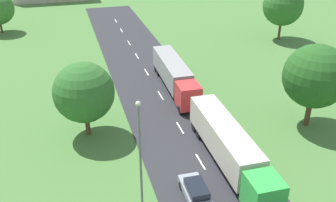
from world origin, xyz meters
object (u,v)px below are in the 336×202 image
at_px(car_third, 196,192).
at_px(truck_second, 229,146).
at_px(lamppost_second, 140,152).
at_px(tree_oak, 315,76).
at_px(tree_maple, 283,6).
at_px(truck_third, 175,74).
at_px(tree_birch, 84,92).

bearing_deg(car_third, truck_second, 38.17).
distance_m(car_third, lamppost_second, 5.97).
height_order(tree_oak, tree_maple, tree_maple).
distance_m(car_third, tree_maple, 44.25).
bearing_deg(truck_third, tree_maple, 31.30).
bearing_deg(tree_maple, truck_third, -148.70).
bearing_deg(car_third, tree_oak, 26.54).
height_order(truck_second, tree_maple, tree_maple).
bearing_deg(tree_birch, tree_maple, 32.21).
distance_m(truck_third, tree_maple, 27.67).
xyz_separation_m(truck_third, lamppost_second, (-8.48, -19.30, 3.01)).
height_order(truck_third, car_third, truck_third).
bearing_deg(tree_birch, tree_oak, -11.31).
xyz_separation_m(tree_birch, tree_maple, (34.95, 22.02, 1.13)).
xyz_separation_m(lamppost_second, tree_oak, (19.42, 7.03, 0.56)).
xyz_separation_m(truck_third, tree_maple, (23.42, 14.24, 3.85)).
distance_m(car_third, tree_birch, 14.64).
height_order(truck_second, tree_birch, tree_birch).
relative_size(truck_third, tree_maple, 1.53).
height_order(car_third, tree_oak, tree_oak).
relative_size(car_third, tree_oak, 0.48).
xyz_separation_m(car_third, lamppost_second, (-4.18, 0.58, 4.22)).
distance_m(truck_second, lamppost_second, 9.38).
bearing_deg(tree_birch, truck_third, 33.99).
relative_size(truck_second, car_third, 3.49).
bearing_deg(tree_oak, tree_maple, 64.79).
bearing_deg(tree_maple, lamppost_second, -133.56).
relative_size(tree_birch, tree_maple, 0.84).
bearing_deg(lamppost_second, tree_birch, 104.82).
bearing_deg(lamppost_second, car_third, -7.88).
distance_m(lamppost_second, tree_oak, 20.66).
distance_m(truck_third, tree_birch, 14.17).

